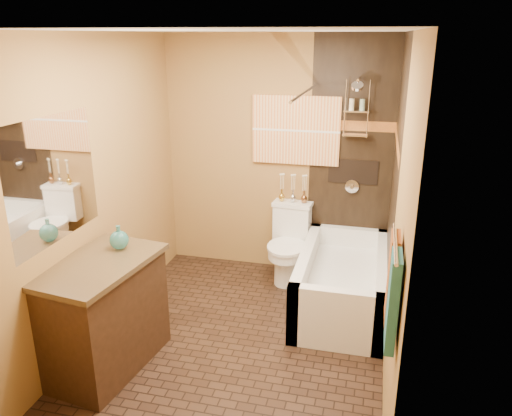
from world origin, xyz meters
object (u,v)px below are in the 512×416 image
(sunset_painting, at_px, (296,130))
(vanity, at_px, (102,315))
(bathtub, at_px, (342,286))
(toilet, at_px, (289,243))

(sunset_painting, relative_size, vanity, 0.84)
(sunset_painting, height_order, bathtub, sunset_painting)
(sunset_painting, xyz_separation_m, bathtub, (0.60, -0.73, -1.33))
(toilet, bearing_deg, bathtub, -32.25)
(sunset_painting, xyz_separation_m, vanity, (-1.12, -2.06, -1.10))
(sunset_painting, height_order, toilet, sunset_painting)
(bathtub, bearing_deg, toilet, 142.58)
(bathtub, height_order, vanity, vanity)
(vanity, bearing_deg, bathtub, 45.27)
(sunset_painting, xyz_separation_m, toilet, (-0.00, -0.27, -1.14))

